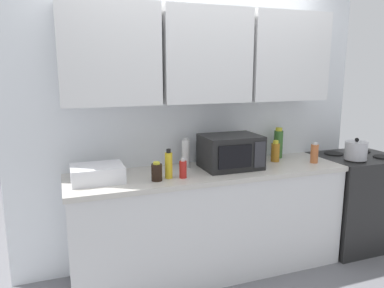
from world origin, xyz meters
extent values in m
cube|color=white|center=(0.00, 0.03, 1.30)|extent=(3.19, 0.06, 2.60)
cube|color=silver|center=(-0.76, -0.15, 1.83)|extent=(0.73, 0.33, 0.75)
cube|color=silver|center=(0.00, -0.15, 1.83)|extent=(0.73, 0.33, 0.75)
cube|color=silver|center=(0.76, -0.15, 1.83)|extent=(0.73, 0.33, 0.75)
cube|color=silver|center=(0.00, -0.30, 0.43)|extent=(2.29, 0.60, 0.86)
cube|color=beige|center=(0.00, -0.30, 0.88)|extent=(2.32, 0.63, 0.04)
cube|color=black|center=(1.54, -0.32, 0.45)|extent=(0.76, 0.64, 0.90)
cylinder|color=black|center=(1.37, -0.46, 0.91)|extent=(0.18, 0.18, 0.01)
cylinder|color=black|center=(1.71, -0.46, 0.91)|extent=(0.18, 0.18, 0.01)
cylinder|color=black|center=(1.37, -0.18, 0.91)|extent=(0.18, 0.18, 0.01)
cylinder|color=black|center=(1.71, -0.18, 0.91)|extent=(0.18, 0.18, 0.01)
cylinder|color=#B2B2B7|center=(1.37, -0.46, 0.99)|extent=(0.20, 0.20, 0.16)
sphere|color=black|center=(1.37, -0.46, 1.09)|extent=(0.04, 0.04, 0.04)
cube|color=black|center=(0.19, -0.29, 1.04)|extent=(0.48, 0.36, 0.28)
cube|color=black|center=(0.14, -0.48, 1.04)|extent=(0.29, 0.01, 0.18)
cube|color=#2D2D33|center=(0.36, -0.48, 1.04)|extent=(0.10, 0.01, 0.21)
cube|color=silver|center=(-0.90, -0.30, 0.96)|extent=(0.38, 0.30, 0.12)
cylinder|color=gold|center=(-0.38, -0.41, 1.00)|extent=(0.06, 0.06, 0.20)
cylinder|color=black|center=(-0.38, -0.41, 1.11)|extent=(0.03, 0.03, 0.03)
cylinder|color=black|center=(-0.49, -0.44, 0.96)|extent=(0.08, 0.08, 0.13)
cylinder|color=yellow|center=(-0.49, -0.44, 1.04)|extent=(0.05, 0.05, 0.02)
cylinder|color=white|center=(-0.16, -0.15, 1.02)|extent=(0.07, 0.07, 0.24)
cylinder|color=silver|center=(-0.16, -0.15, 1.15)|extent=(0.04, 0.04, 0.02)
cylinder|color=#386B2D|center=(0.78, -0.11, 1.03)|extent=(0.08, 0.08, 0.26)
cylinder|color=yellow|center=(0.78, -0.11, 1.17)|extent=(0.06, 0.06, 0.03)
cylinder|color=red|center=(-0.28, -0.44, 0.97)|extent=(0.06, 0.06, 0.13)
cylinder|color=silver|center=(-0.28, -0.44, 1.04)|extent=(0.03, 0.03, 0.02)
cylinder|color=#BC6638|center=(0.97, -0.39, 0.98)|extent=(0.07, 0.07, 0.17)
cylinder|color=silver|center=(0.97, -0.39, 1.07)|extent=(0.05, 0.05, 0.02)
cylinder|color=#AD701E|center=(0.67, -0.23, 0.98)|extent=(0.08, 0.08, 0.16)
cylinder|color=yellow|center=(0.67, -0.23, 1.08)|extent=(0.05, 0.05, 0.03)
camera|label=1|loc=(-1.14, -3.00, 1.71)|focal=34.30mm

